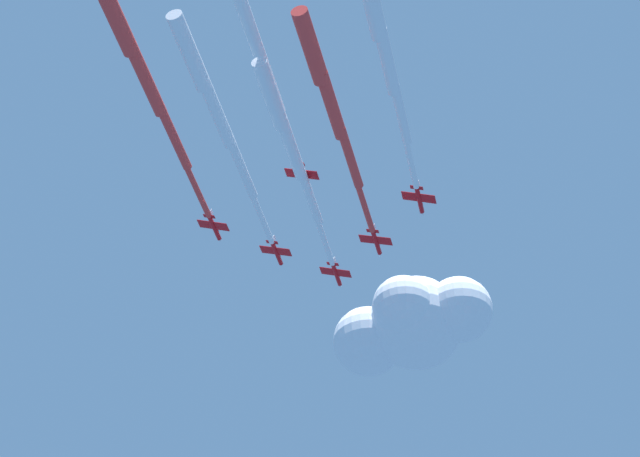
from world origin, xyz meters
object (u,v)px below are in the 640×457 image
jet_port_outer (244,13)px  jet_port_inner (215,110)px  jet_port_mid (144,76)px  jet_lead (290,146)px  jet_starboard_mid (387,60)px  jet_starboard_inner (330,103)px

jet_port_outer → jet_port_inner: bearing=121.8°
jet_port_outer → jet_port_mid: bearing=159.1°
jet_lead → jet_starboard_mid: jet_lead is taller
jet_port_inner → jet_port_outer: jet_port_outer is taller
jet_port_inner → jet_port_outer: 25.25m
jet_port_mid → jet_lead: bearing=45.9°
jet_lead → jet_port_outer: 35.46m
jet_port_inner → jet_starboard_mid: size_ratio=1.13×
jet_lead → jet_starboard_mid: bearing=-36.3°
jet_lead → jet_starboard_mid: (25.94, -19.09, -1.33)m
jet_lead → jet_starboard_inner: (12.07, -11.25, -1.83)m
jet_port_mid → jet_starboard_mid: jet_port_mid is taller
jet_starboard_inner → jet_port_mid: jet_port_mid is taller
jet_starboard_inner → jet_port_outer: size_ratio=0.97×
jet_port_inner → jet_port_mid: bearing=-135.7°
jet_starboard_inner → jet_port_outer: bearing=-115.9°
jet_port_mid → jet_port_inner: bearing=44.3°
jet_starboard_inner → jet_port_inner: bearing=-173.7°
jet_starboard_inner → jet_port_mid: (-37.06, -14.50, 3.05)m
jet_port_mid → jet_starboard_inner: bearing=21.4°
jet_lead → jet_port_inner: 19.06m
jet_port_outer → jet_starboard_mid: bearing=32.6°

